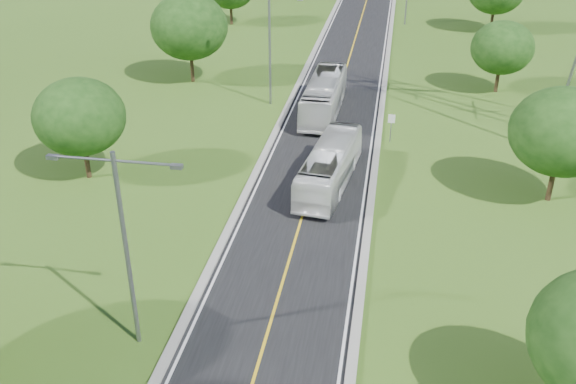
# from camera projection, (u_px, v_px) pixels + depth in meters

# --- Properties ---
(ground) EXTENTS (260.00, 260.00, 0.00)m
(ground) POSITION_uv_depth(u_px,v_px,m) (349.00, 60.00, 71.67)
(ground) COLOR #365B19
(ground) RESTS_ON ground
(road) EXTENTS (8.00, 150.00, 0.06)m
(road) POSITION_uv_depth(u_px,v_px,m) (353.00, 46.00, 76.86)
(road) COLOR black
(road) RESTS_ON ground
(curb_left) EXTENTS (0.50, 150.00, 0.22)m
(curb_left) POSITION_uv_depth(u_px,v_px,m) (318.00, 44.00, 77.46)
(curb_left) COLOR gray
(curb_left) RESTS_ON ground
(curb_right) EXTENTS (0.50, 150.00, 0.22)m
(curb_right) POSITION_uv_depth(u_px,v_px,m) (389.00, 47.00, 76.20)
(curb_right) COLOR gray
(curb_right) RESTS_ON ground
(speed_limit_sign) EXTENTS (0.55, 0.09, 2.40)m
(speed_limit_sign) POSITION_uv_depth(u_px,v_px,m) (391.00, 123.00, 51.02)
(speed_limit_sign) COLOR slate
(speed_limit_sign) RESTS_ON ground
(streetlight_near_left) EXTENTS (5.90, 0.25, 10.00)m
(streetlight_near_left) POSITION_uv_depth(u_px,v_px,m) (124.00, 236.00, 28.05)
(streetlight_near_left) COLOR slate
(streetlight_near_left) RESTS_ON ground
(streetlight_mid_left) EXTENTS (5.90, 0.25, 10.00)m
(streetlight_mid_left) POSITION_uv_depth(u_px,v_px,m) (270.00, 40.00, 56.72)
(streetlight_mid_left) COLOR slate
(streetlight_mid_left) RESTS_ON ground
(tree_lb) EXTENTS (6.30, 6.30, 7.33)m
(tree_lb) POSITION_uv_depth(u_px,v_px,m) (80.00, 117.00, 44.05)
(tree_lb) COLOR black
(tree_lb) RESTS_ON ground
(tree_lc) EXTENTS (7.56, 7.56, 8.79)m
(tree_lc) POSITION_uv_depth(u_px,v_px,m) (189.00, 27.00, 62.57)
(tree_lc) COLOR black
(tree_lc) RESTS_ON ground
(tree_rb) EXTENTS (6.72, 6.72, 7.82)m
(tree_rb) POSITION_uv_depth(u_px,v_px,m) (562.00, 132.00, 40.90)
(tree_rb) COLOR black
(tree_rb) RESTS_ON ground
(tree_rc) EXTENTS (5.88, 5.88, 6.84)m
(tree_rc) POSITION_uv_depth(u_px,v_px,m) (502.00, 48.00, 60.45)
(tree_rc) COLOR black
(tree_rc) RESTS_ON ground
(bus_outbound) EXTENTS (3.77, 10.92, 2.98)m
(bus_outbound) POSITION_uv_depth(u_px,v_px,m) (330.00, 166.00, 44.29)
(bus_outbound) COLOR white
(bus_outbound) RESTS_ON road
(bus_inbound) EXTENTS (2.98, 11.70, 3.24)m
(bus_inbound) POSITION_uv_depth(u_px,v_px,m) (324.00, 96.00, 56.52)
(bus_inbound) COLOR silver
(bus_inbound) RESTS_ON road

